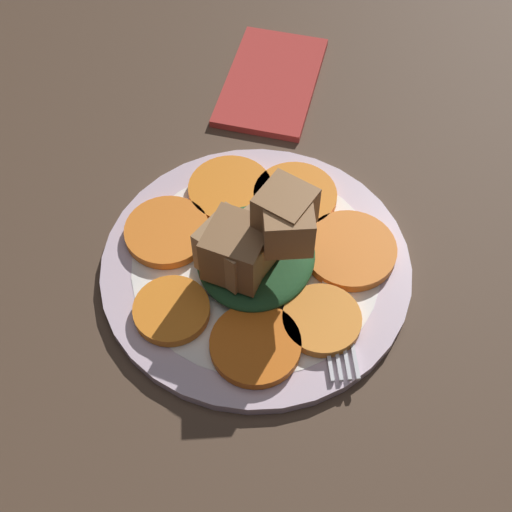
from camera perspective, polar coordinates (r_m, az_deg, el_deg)
The scene contains 12 objects.
table_slab at distance 63.01cm, azimuth 0.00°, elevation -1.61°, with size 120.00×120.00×2.00cm, color #4C3828.
plate at distance 61.75cm, azimuth 0.00°, elevation -0.84°, with size 26.81×26.81×1.05cm.
carrot_slice_0 at distance 56.68cm, azimuth -0.05°, elevation -7.12°, with size 7.30×7.30×0.90cm, color #D66114.
carrot_slice_1 at distance 58.01cm, azimuth 5.28°, elevation -5.11°, with size 6.44×6.44×0.90cm, color orange.
carrot_slice_2 at distance 62.01cm, azimuth 7.51°, elevation 0.48°, with size 8.08×8.08×0.90cm, color orange.
carrot_slice_3 at distance 65.23cm, azimuth 3.14°, elevation 4.80°, with size 7.62×7.62×0.90cm, color orange.
carrot_slice_4 at distance 65.66cm, azimuth -2.08°, elevation 5.32°, with size 7.71×7.71×0.90cm, color orange.
carrot_slice_5 at distance 63.12cm, azimuth -7.13°, elevation 1.94°, with size 7.48×7.48×0.90cm, color orange.
carrot_slice_6 at distance 58.61cm, azimuth -6.77°, elevation -4.34°, with size 6.30×6.30×0.90cm, color orange.
center_pile at distance 57.81cm, azimuth -0.14°, elevation 0.82°, with size 11.13×10.13×9.77cm.
fork at distance 60.22cm, azimuth 5.82°, elevation -2.11°, with size 18.52×7.80×0.40cm.
napkin at distance 77.60cm, azimuth 1.24°, elevation 13.80°, with size 15.42×9.25×0.80cm.
Camera 1 is at (-33.43, -8.29, 53.77)cm, focal length 50.00 mm.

